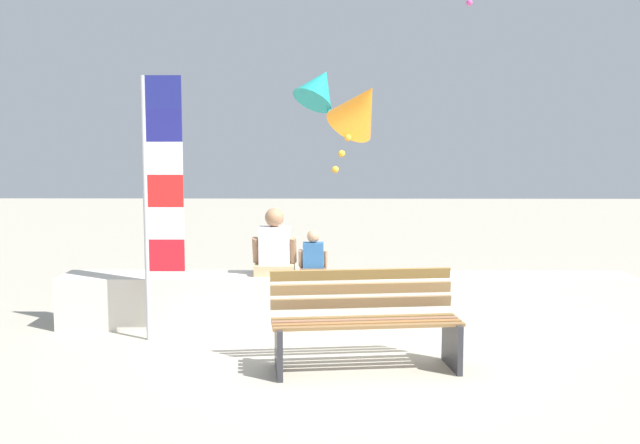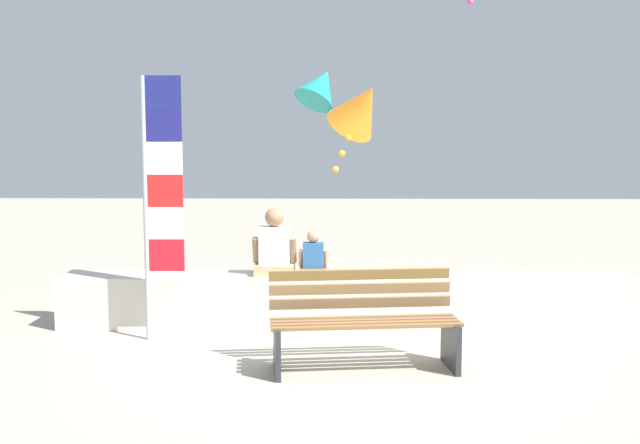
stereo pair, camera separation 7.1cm
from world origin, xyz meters
The scene contains 8 objects.
ground_plane centered at (0.00, 0.00, 0.00)m, with size 40.00×40.00×0.00m, color #A8A18F.
seawall_ledge centered at (0.00, 1.20, 0.29)m, with size 6.41×0.61×0.58m, color beige.
park_bench centered at (0.13, -0.35, 0.42)m, with size 1.77×0.80×0.88m.
person_adult centered at (-0.81, 1.22, 0.88)m, with size 0.49×0.36×0.75m.
person_child centered at (-0.37, 1.23, 0.78)m, with size 0.33×0.24×0.51m.
flag_banner centered at (-1.96, 0.59, 1.60)m, with size 0.42×0.05×2.74m.
kite_teal centered at (-0.33, 3.30, 2.83)m, with size 0.95×0.94×0.95m.
kite_orange centered at (0.17, 1.74, 2.47)m, with size 1.00×1.02×1.17m.
Camera 2 is at (-0.14, -6.92, 2.07)m, focal length 41.13 mm.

